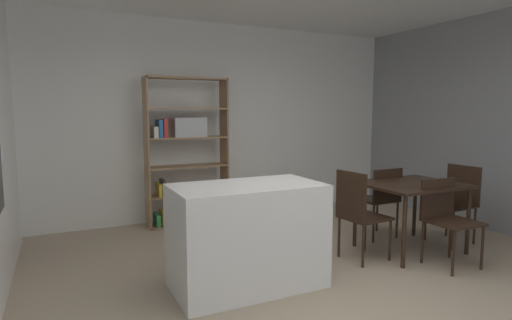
# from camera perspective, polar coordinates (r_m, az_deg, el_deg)

# --- Properties ---
(ground_plane) EXTENTS (8.64, 8.64, 0.00)m
(ground_plane) POSITION_cam_1_polar(r_m,az_deg,el_deg) (3.75, 9.37, -17.88)
(ground_plane) COLOR tan
(back_partition) EXTENTS (6.29, 0.06, 2.82)m
(back_partition) POSITION_cam_1_polar(r_m,az_deg,el_deg) (6.11, -6.82, 5.33)
(back_partition) COLOR white
(back_partition) RESTS_ON ground_plane
(kitchen_island) EXTENTS (1.31, 0.73, 0.92)m
(kitchen_island) POSITION_cam_1_polar(r_m,az_deg,el_deg) (3.72, -1.22, -10.40)
(kitchen_island) COLOR white
(kitchen_island) RESTS_ON ground_plane
(open_bookshelf) EXTENTS (1.11, 0.31, 2.01)m
(open_bookshelf) POSITION_cam_1_polar(r_m,az_deg,el_deg) (5.72, -9.95, 1.66)
(open_bookshelf) COLOR #997551
(open_bookshelf) RESTS_ON ground_plane
(dining_table) EXTENTS (1.05, 0.87, 0.77)m
(dining_table) POSITION_cam_1_polar(r_m,az_deg,el_deg) (4.91, 20.65, -3.93)
(dining_table) COLOR black
(dining_table) RESTS_ON ground_plane
(dining_chair_far) EXTENTS (0.45, 0.41, 0.88)m
(dining_chair_far) POSITION_cam_1_polar(r_m,az_deg,el_deg) (5.26, 16.93, -4.71)
(dining_chair_far) COLOR black
(dining_chair_far) RESTS_ON ground_plane
(dining_chair_window_side) EXTENTS (0.46, 0.45, 0.91)m
(dining_chair_window_side) POSITION_cam_1_polar(r_m,az_deg,el_deg) (5.50, 25.98, -4.62)
(dining_chair_window_side) COLOR black
(dining_chair_window_side) RESTS_ON ground_plane
(dining_chair_island_side) EXTENTS (0.47, 0.45, 0.95)m
(dining_chair_island_side) POSITION_cam_1_polar(r_m,az_deg,el_deg) (4.42, 13.88, -6.58)
(dining_chair_island_side) COLOR black
(dining_chair_island_side) RESTS_ON ground_plane
(dining_chair_near) EXTENTS (0.47, 0.45, 0.87)m
(dining_chair_near) POSITION_cam_1_polar(r_m,az_deg,el_deg) (4.64, 24.72, -6.71)
(dining_chair_near) COLOR black
(dining_chair_near) RESTS_ON ground_plane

